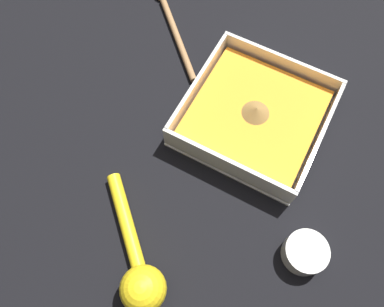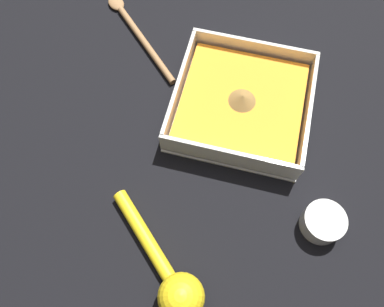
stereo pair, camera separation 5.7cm
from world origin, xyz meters
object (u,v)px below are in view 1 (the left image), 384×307
at_px(spice_bowl, 305,253).
at_px(square_dish, 255,116).
at_px(wooden_spoon, 172,25).
at_px(lemon_squeezer, 139,274).

bearing_deg(spice_bowl, square_dish, 132.39).
distance_m(spice_bowl, wooden_spoon, 0.47).
bearing_deg(wooden_spoon, spice_bowl, -172.84).
distance_m(spice_bowl, lemon_squeezer, 0.23).
xyz_separation_m(square_dish, wooden_spoon, (-0.22, 0.11, -0.01)).
xyz_separation_m(spice_bowl, lemon_squeezer, (-0.19, -0.13, 0.01)).
relative_size(square_dish, lemon_squeezer, 1.31).
distance_m(square_dish, spice_bowl, 0.23).
distance_m(lemon_squeezer, wooden_spoon, 0.45).
relative_size(lemon_squeezer, wooden_spoon, 0.90).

